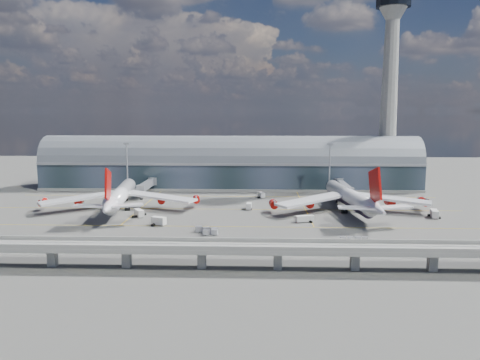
{
  "coord_description": "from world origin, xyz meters",
  "views": [
    {
      "loc": [
        14.33,
        -173.28,
        41.07
      ],
      "look_at": [
        7.75,
        10.0,
        14.0
      ],
      "focal_mm": 35.0,
      "sensor_mm": 36.0,
      "label": 1
    }
  ],
  "objects_px": {
    "airliner_left": "(120,196)",
    "service_truck_5": "(261,195)",
    "service_truck_2": "(305,219)",
    "control_tower": "(389,91)",
    "service_truck_3": "(434,214)",
    "cargo_train_0": "(210,233)",
    "service_truck_4": "(249,206)",
    "cargo_train_1": "(206,230)",
    "floodlight_mast_left": "(127,167)",
    "floodlight_mast_right": "(330,168)",
    "airliner_right": "(351,198)",
    "service_truck_0": "(139,213)",
    "cargo_train_2": "(354,239)",
    "service_truck_1": "(159,221)"
  },
  "relations": [
    {
      "from": "floodlight_mast_left",
      "to": "floodlight_mast_right",
      "type": "bearing_deg",
      "value": 0.0
    },
    {
      "from": "service_truck_4",
      "to": "floodlight_mast_left",
      "type": "bearing_deg",
      "value": 153.35
    },
    {
      "from": "airliner_right",
      "to": "service_truck_5",
      "type": "distance_m",
      "value": 48.15
    },
    {
      "from": "cargo_train_0",
      "to": "service_truck_2",
      "type": "bearing_deg",
      "value": -48.08
    },
    {
      "from": "service_truck_5",
      "to": "floodlight_mast_right",
      "type": "bearing_deg",
      "value": -8.3
    },
    {
      "from": "service_truck_1",
      "to": "service_truck_4",
      "type": "bearing_deg",
      "value": -25.31
    },
    {
      "from": "airliner_right",
      "to": "service_truck_0",
      "type": "height_order",
      "value": "airliner_right"
    },
    {
      "from": "airliner_left",
      "to": "cargo_train_0",
      "type": "distance_m",
      "value": 57.35
    },
    {
      "from": "control_tower",
      "to": "service_truck_5",
      "type": "xyz_separation_m",
      "value": [
        -68.44,
        -35.45,
        -50.32
      ]
    },
    {
      "from": "airliner_right",
      "to": "service_truck_4",
      "type": "relative_size",
      "value": 14.84
    },
    {
      "from": "airliner_left",
      "to": "service_truck_2",
      "type": "height_order",
      "value": "airliner_left"
    },
    {
      "from": "service_truck_0",
      "to": "service_truck_3",
      "type": "xyz_separation_m",
      "value": [
        115.3,
        2.22,
        0.11
      ]
    },
    {
      "from": "floodlight_mast_left",
      "to": "service_truck_3",
      "type": "bearing_deg",
      "value": -19.74
    },
    {
      "from": "airliner_right",
      "to": "cargo_train_0",
      "type": "bearing_deg",
      "value": -151.4
    },
    {
      "from": "service_truck_4",
      "to": "airliner_left",
      "type": "bearing_deg",
      "value": -173.56
    },
    {
      "from": "cargo_train_0",
      "to": "airliner_right",
      "type": "bearing_deg",
      "value": -43.45
    },
    {
      "from": "floodlight_mast_left",
      "to": "service_truck_4",
      "type": "xyz_separation_m",
      "value": [
        61.16,
        -34.9,
        -12.28
      ]
    },
    {
      "from": "service_truck_0",
      "to": "cargo_train_2",
      "type": "relative_size",
      "value": 0.75
    },
    {
      "from": "airliner_left",
      "to": "service_truck_1",
      "type": "height_order",
      "value": "airliner_left"
    },
    {
      "from": "cargo_train_2",
      "to": "floodlight_mast_right",
      "type": "bearing_deg",
      "value": -0.9
    },
    {
      "from": "floodlight_mast_right",
      "to": "cargo_train_2",
      "type": "height_order",
      "value": "floodlight_mast_right"
    },
    {
      "from": "control_tower",
      "to": "airliner_left",
      "type": "height_order",
      "value": "control_tower"
    },
    {
      "from": "airliner_right",
      "to": "cargo_train_1",
      "type": "xyz_separation_m",
      "value": [
        -55.74,
        -35.66,
        -4.76
      ]
    },
    {
      "from": "floodlight_mast_left",
      "to": "service_truck_0",
      "type": "bearing_deg",
      "value": -70.03
    },
    {
      "from": "service_truck_5",
      "to": "service_truck_3",
      "type": "bearing_deg",
      "value": -51.99
    },
    {
      "from": "service_truck_3",
      "to": "service_truck_0",
      "type": "bearing_deg",
      "value": -167.08
    },
    {
      "from": "service_truck_3",
      "to": "floodlight_mast_left",
      "type": "bearing_deg",
      "value": 172.08
    },
    {
      "from": "service_truck_3",
      "to": "cargo_train_0",
      "type": "distance_m",
      "value": 89.37
    },
    {
      "from": "service_truck_3",
      "to": "cargo_train_0",
      "type": "xyz_separation_m",
      "value": [
        -84.49,
        -29.11,
        -0.63
      ]
    },
    {
      "from": "floodlight_mast_left",
      "to": "airliner_left",
      "type": "height_order",
      "value": "floodlight_mast_left"
    },
    {
      "from": "service_truck_5",
      "to": "cargo_train_1",
      "type": "bearing_deg",
      "value": -126.92
    },
    {
      "from": "airliner_right",
      "to": "service_truck_5",
      "type": "relative_size",
      "value": 12.32
    },
    {
      "from": "service_truck_2",
      "to": "service_truck_0",
      "type": "bearing_deg",
      "value": 65.74
    },
    {
      "from": "service_truck_4",
      "to": "cargo_train_1",
      "type": "height_order",
      "value": "service_truck_4"
    },
    {
      "from": "service_truck_2",
      "to": "service_truck_4",
      "type": "distance_m",
      "value": 30.71
    },
    {
      "from": "floodlight_mast_left",
      "to": "cargo_train_2",
      "type": "distance_m",
      "value": 127.18
    },
    {
      "from": "service_truck_2",
      "to": "service_truck_5",
      "type": "xyz_separation_m",
      "value": [
        -15.8,
        49.68,
        0.02
      ]
    },
    {
      "from": "airliner_left",
      "to": "service_truck_5",
      "type": "height_order",
      "value": "airliner_left"
    },
    {
      "from": "service_truck_2",
      "to": "cargo_train_2",
      "type": "bearing_deg",
      "value": -171.44
    },
    {
      "from": "airliner_right",
      "to": "service_truck_1",
      "type": "bearing_deg",
      "value": -167.97
    },
    {
      "from": "service_truck_0",
      "to": "service_truck_1",
      "type": "bearing_deg",
      "value": -83.21
    },
    {
      "from": "airliner_right",
      "to": "service_truck_5",
      "type": "bearing_deg",
      "value": 132.73
    },
    {
      "from": "airliner_right",
      "to": "cargo_train_1",
      "type": "distance_m",
      "value": 66.34
    },
    {
      "from": "airliner_right",
      "to": "cargo_train_0",
      "type": "height_order",
      "value": "airliner_right"
    },
    {
      "from": "service_truck_5",
      "to": "cargo_train_2",
      "type": "height_order",
      "value": "service_truck_5"
    },
    {
      "from": "service_truck_1",
      "to": "service_truck_3",
      "type": "xyz_separation_m",
      "value": [
        104.65,
        16.02,
        0.0
      ]
    },
    {
      "from": "floodlight_mast_left",
      "to": "airliner_right",
      "type": "xyz_separation_m",
      "value": [
        103.06,
        -38.53,
        -7.86
      ]
    },
    {
      "from": "control_tower",
      "to": "service_truck_4",
      "type": "height_order",
      "value": "control_tower"
    },
    {
      "from": "airliner_left",
      "to": "cargo_train_1",
      "type": "bearing_deg",
      "value": -49.82
    },
    {
      "from": "floodlight_mast_left",
      "to": "service_truck_5",
      "type": "height_order",
      "value": "floodlight_mast_left"
    }
  ]
}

